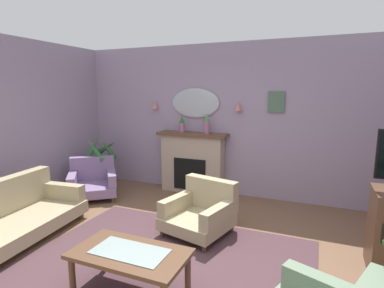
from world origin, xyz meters
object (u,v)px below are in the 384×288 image
(mantel_vase_right, at_px, (207,124))
(armchair_near_fireplace, at_px, (93,181))
(framed_picture, at_px, (276,102))
(fireplace, at_px, (192,163))
(potted_plant_tall_palm, at_px, (102,166))
(wall_mirror, at_px, (195,103))
(wall_sconce_right, at_px, (238,107))
(armchair_by_coffee_table, at_px, (201,211))
(mantel_vase_centre, at_px, (182,124))
(coffee_table, at_px, (130,257))
(floral_couch, at_px, (14,214))
(wall_sconce_left, at_px, (155,105))

(mantel_vase_right, distance_m, armchair_near_fireplace, 2.35)
(framed_picture, height_order, armchair_near_fireplace, framed_picture)
(fireplace, xyz_separation_m, potted_plant_tall_palm, (-1.73, -0.53, -0.10))
(mantel_vase_right, bearing_deg, framed_picture, 8.53)
(mantel_vase_right, height_order, wall_mirror, wall_mirror)
(fireplace, relative_size, wall_sconce_right, 9.71)
(fireplace, relative_size, armchair_by_coffee_table, 1.38)
(mantel_vase_right, relative_size, potted_plant_tall_palm, 0.36)
(fireplace, relative_size, mantel_vase_centre, 4.08)
(fireplace, height_order, mantel_vase_centre, mantel_vase_centre)
(wall_sconce_right, bearing_deg, mantel_vase_centre, -173.48)
(coffee_table, xyz_separation_m, floral_couch, (-2.09, 0.40, -0.06))
(floral_couch, bearing_deg, mantel_vase_centre, 64.64)
(potted_plant_tall_palm, bearing_deg, wall_sconce_right, 13.52)
(mantel_vase_centre, distance_m, mantel_vase_right, 0.50)
(mantel_vase_right, xyz_separation_m, framed_picture, (1.20, 0.18, 0.40))
(fireplace, xyz_separation_m, floral_couch, (-1.45, -2.66, -0.25))
(armchair_near_fireplace, bearing_deg, mantel_vase_centre, 34.23)
(mantel_vase_centre, xyz_separation_m, potted_plant_tall_palm, (-1.53, -0.50, -0.86))
(coffee_table, bearing_deg, mantel_vase_right, 96.54)
(mantel_vase_centre, height_order, floral_couch, mantel_vase_centre)
(wall_sconce_left, distance_m, armchair_by_coffee_table, 2.69)
(fireplace, height_order, armchair_near_fireplace, fireplace)
(fireplace, height_order, armchair_by_coffee_table, fireplace)
(framed_picture, relative_size, coffee_table, 0.33)
(mantel_vase_right, distance_m, floral_couch, 3.32)
(mantel_vase_centre, relative_size, potted_plant_tall_palm, 0.32)
(wall_mirror, relative_size, wall_sconce_right, 6.86)
(mantel_vase_centre, bearing_deg, wall_sconce_left, 169.54)
(mantel_vase_centre, relative_size, mantel_vase_right, 0.88)
(armchair_by_coffee_table, bearing_deg, wall_mirror, 114.99)
(fireplace, distance_m, mantel_vase_right, 0.83)
(potted_plant_tall_palm, bearing_deg, framed_picture, 11.89)
(mantel_vase_right, distance_m, coffee_table, 3.20)
(mantel_vase_centre, height_order, wall_mirror, wall_mirror)
(mantel_vase_right, relative_size, armchair_near_fireplace, 0.33)
(mantel_vase_centre, bearing_deg, mantel_vase_right, -0.00)
(mantel_vase_centre, bearing_deg, wall_mirror, 40.36)
(wall_sconce_left, distance_m, armchair_near_fireplace, 1.87)
(wall_sconce_left, bearing_deg, wall_mirror, 3.37)
(fireplace, height_order, wall_sconce_right, wall_sconce_right)
(floral_couch, relative_size, potted_plant_tall_palm, 1.70)
(fireplace, bearing_deg, armchair_by_coffee_table, -63.04)
(coffee_table, bearing_deg, wall_mirror, 101.44)
(mantel_vase_centre, bearing_deg, fireplace, 8.06)
(mantel_vase_centre, distance_m, wall_mirror, 0.47)
(wall_sconce_left, distance_m, floral_couch, 3.12)
(wall_mirror, height_order, armchair_near_fireplace, wall_mirror)
(mantel_vase_centre, relative_size, framed_picture, 0.93)
(mantel_vase_right, relative_size, coffee_table, 0.34)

